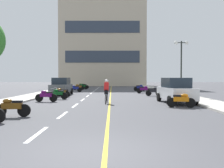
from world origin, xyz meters
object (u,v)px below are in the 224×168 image
Objects in this scene: motorcycle_12 at (84,86)px; motorcycle_13 at (82,86)px; parked_car_near at (176,90)px; motorcycle_9 at (140,88)px; motorcycle_3 at (46,96)px; street_lamp_mid at (182,56)px; motorcycle_2 at (182,100)px; motorcycle_4 at (58,94)px; cyclist_rider at (107,91)px; motorcycle_10 at (79,87)px; parked_car_mid at (62,86)px; motorcycle_5 at (61,92)px; motorcycle_1 at (12,107)px; motorcycle_7 at (144,89)px; motorcycle_6 at (154,91)px; motorcycle_11 at (82,86)px; motorcycle_8 at (75,88)px.

motorcycle_13 is (-0.51, 1.48, 0.00)m from motorcycle_12.
motorcycle_9 is at bearing 92.84° from parked_car_near.
motorcycle_13 is at bearing 90.37° from motorcycle_3.
street_lamp_mid is 10.48m from motorcycle_2.
motorcycle_9 is at bearing 56.43° from motorcycle_4.
motorcycle_10 is at bearing 104.02° from cyclist_rider.
motorcycle_4 is 0.98× the size of motorcycle_12.
parked_car_mid reaches higher than motorcycle_5.
motorcycle_7 is at bearing 63.23° from motorcycle_1.
motorcycle_3 and motorcycle_10 have the same top height.
motorcycle_4 is 9.53m from motorcycle_6.
motorcycle_13 is (-12.04, 16.05, -3.56)m from street_lamp_mid.
motorcycle_5 and motorcycle_10 have the same top height.
street_lamp_mid is at bearing -53.12° from motorcycle_13.
motorcycle_7 is (-3.23, 3.64, -3.56)m from street_lamp_mid.
motorcycle_7 is (8.41, 5.59, 0.00)m from motorcycle_5.
parked_car_mid is 5.30m from motorcycle_4.
motorcycle_13 is (-0.50, 3.14, 0.00)m from motorcycle_11.
cyclist_rider reaches higher than motorcycle_13.
motorcycle_7 is 0.98× the size of motorcycle_10.
motorcycle_7 is at bearing -41.45° from motorcycle_10.
motorcycle_4 and motorcycle_5 have the same top height.
motorcycle_3 is 18.94m from motorcycle_11.
street_lamp_mid reaches higher than motorcycle_7.
street_lamp_mid is at bearing 71.05° from parked_car_near.
motorcycle_2 and motorcycle_9 have the same top height.
street_lamp_mid is 3.20× the size of motorcycle_2.
motorcycle_10 is 18.77m from cyclist_rider.
motorcycle_4 is at bearing 143.41° from cyclist_rider.
motorcycle_3 and motorcycle_5 have the same top height.
motorcycle_2 is 9.47m from motorcycle_6.
motorcycle_1 is at bearing -89.81° from motorcycle_5.
motorcycle_6 is at bearing 23.76° from motorcycle_4.
motorcycle_1 is at bearing -124.33° from motorcycle_6.
motorcycle_9 and motorcycle_10 have the same top height.
motorcycle_11 is 20.28m from cyclist_rider.
motorcycle_8 is (-8.88, 15.53, 0.00)m from motorcycle_2.
motorcycle_4 is at bearing -89.33° from motorcycle_8.
motorcycle_3 and motorcycle_11 have the same top height.
motorcycle_8 is 1.04× the size of motorcycle_13.
motorcycle_7 is at bearing 68.77° from cyclist_rider.
motorcycle_8 is 1.00× the size of motorcycle_12.
motorcycle_13 is (-9.33, 25.53, 0.00)m from motorcycle_2.
motorcycle_6 is (-2.75, -0.01, -3.56)m from street_lamp_mid.
motorcycle_2 is 5.29m from cyclist_rider.
motorcycle_2 is at bearing -88.63° from motorcycle_9.
parked_car_mid reaches higher than motorcycle_2.
motorcycle_3 is 10.95m from motorcycle_6.
parked_car_mid is 2.52× the size of motorcycle_4.
motorcycle_7 and motorcycle_10 have the same top height.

